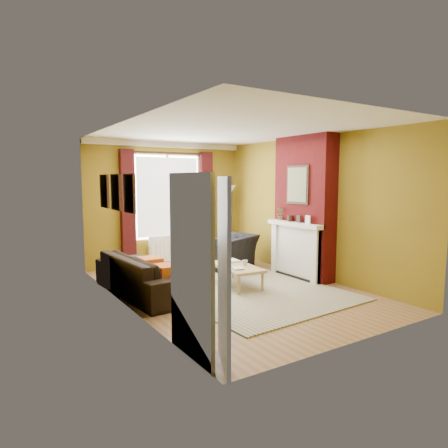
{
  "coord_description": "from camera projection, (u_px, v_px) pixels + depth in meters",
  "views": [
    {
      "loc": [
        -3.83,
        -5.82,
        1.96
      ],
      "look_at": [
        0.0,
        0.25,
        1.15
      ],
      "focal_mm": 32.0,
      "sensor_mm": 36.0,
      "label": 1
    }
  ],
  "objects": [
    {
      "name": "mug",
      "position": [
        245.0,
        263.0,
        7.27
      ],
      "size": [
        0.11,
        0.11,
        0.1
      ],
      "primitive_type": "imported",
      "rotation": [
        0.0,
        0.0,
        -0.1
      ],
      "color": "#999999",
      "rests_on": "coffee_table"
    },
    {
      "name": "book_a",
      "position": [
        233.0,
        268.0,
        6.97
      ],
      "size": [
        0.24,
        0.28,
        0.02
      ],
      "primitive_type": "imported",
      "rotation": [
        0.0,
        0.0,
        -0.31
      ],
      "color": "#999999",
      "rests_on": "coffee_table"
    },
    {
      "name": "book_b",
      "position": [
        226.0,
        261.0,
        7.61
      ],
      "size": [
        0.27,
        0.34,
        0.02
      ],
      "primitive_type": "imported",
      "rotation": [
        0.0,
        0.0,
        -0.12
      ],
      "color": "#999999",
      "rests_on": "coffee_table"
    },
    {
      "name": "tv_remote",
      "position": [
        225.0,
        264.0,
        7.36
      ],
      "size": [
        0.06,
        0.17,
        0.02
      ],
      "rotation": [
        0.0,
        0.0,
        0.03
      ],
      "color": "#292A2C",
      "rests_on": "coffee_table"
    },
    {
      "name": "ground",
      "position": [
        231.0,
        289.0,
        7.14
      ],
      "size": [
        5.5,
        5.5,
        0.0
      ],
      "primitive_type": "plane",
      "color": "brown",
      "rests_on": "ground"
    },
    {
      "name": "sofa",
      "position": [
        144.0,
        275.0,
        6.81
      ],
      "size": [
        1.07,
        2.37,
        0.67
      ],
      "primitive_type": "imported",
      "rotation": [
        0.0,
        0.0,
        1.65
      ],
      "color": "black",
      "rests_on": "ground"
    },
    {
      "name": "floor_lamp",
      "position": [
        231.0,
        201.0,
        9.82
      ],
      "size": [
        0.35,
        0.35,
        1.8
      ],
      "rotation": [
        0.0,
        0.0,
        -0.41
      ],
      "color": "black",
      "rests_on": "ground"
    },
    {
      "name": "wicker_stool",
      "position": [
        194.0,
        253.0,
        9.4
      ],
      "size": [
        0.37,
        0.37,
        0.44
      ],
      "rotation": [
        0.0,
        0.0,
        -0.05
      ],
      "color": "olive",
      "rests_on": "ground"
    },
    {
      "name": "room_walls",
      "position": [
        252.0,
        210.0,
        7.55
      ],
      "size": [
        3.82,
        5.54,
        2.83
      ],
      "color": "olive",
      "rests_on": "ground"
    },
    {
      "name": "striped_rug",
      "position": [
        240.0,
        287.0,
        7.21
      ],
      "size": [
        2.92,
        3.9,
        0.02
      ],
      "rotation": [
        0.0,
        0.0,
        0.06
      ],
      "color": "teal",
      "rests_on": "ground"
    },
    {
      "name": "coffee_table",
      "position": [
        236.0,
        268.0,
        7.26
      ],
      "size": [
        0.69,
        1.23,
        0.39
      ],
      "rotation": [
        0.0,
        0.0,
        -0.09
      ],
      "color": "tan",
      "rests_on": "ground"
    },
    {
      "name": "armchair",
      "position": [
        228.0,
        252.0,
        8.74
      ],
      "size": [
        1.44,
        1.36,
        0.74
      ],
      "primitive_type": "imported",
      "rotation": [
        0.0,
        0.0,
        3.55
      ],
      "color": "black",
      "rests_on": "ground"
    }
  ]
}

